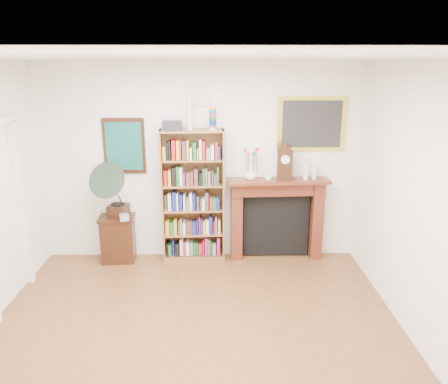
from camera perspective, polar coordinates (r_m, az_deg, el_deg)
name	(u,v)px	position (r m, az deg, el deg)	size (l,w,h in m)	color
room	(189,227)	(3.80, -4.59, -4.56)	(4.51, 5.01, 2.81)	brown
door_casing	(1,201)	(5.54, -27.12, -1.06)	(0.08, 1.02, 2.17)	white
teal_poster	(124,146)	(6.25, -12.91, 5.87)	(0.58, 0.04, 0.78)	black
small_picture	(199,95)	(6.03, -3.31, 12.58)	(0.26, 0.04, 0.30)	white
gilt_painting	(312,124)	(6.21, 11.37, 8.69)	(0.95, 0.04, 0.75)	gold
bookshelf	(193,190)	(6.11, -4.10, 0.32)	(0.89, 0.35, 2.18)	brown
side_cabinet	(118,239)	(6.48, -13.66, -5.95)	(0.49, 0.36, 0.67)	black
fireplace	(277,211)	(6.33, 6.88, -2.52)	(1.43, 0.41, 1.20)	#441A10
gramophone	(114,186)	(6.15, -14.16, 0.75)	(0.63, 0.72, 0.83)	black
cd_stack	(124,217)	(6.19, -12.89, -3.24)	(0.12, 0.12, 0.08)	#B8B8C5
mantel_clock	(285,164)	(6.08, 7.93, 3.70)	(0.21, 0.13, 0.48)	black
flower_vase	(251,174)	(6.07, 3.51, 2.38)	(0.16, 0.16, 0.17)	white
teacup	(268,178)	(6.05, 5.81, 1.84)	(0.10, 0.10, 0.08)	silver
bottle_left	(306,171)	(6.16, 10.65, 2.69)	(0.07, 0.07, 0.24)	silver
bottle_right	(314,172)	(6.22, 11.74, 2.57)	(0.06, 0.06, 0.20)	silver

